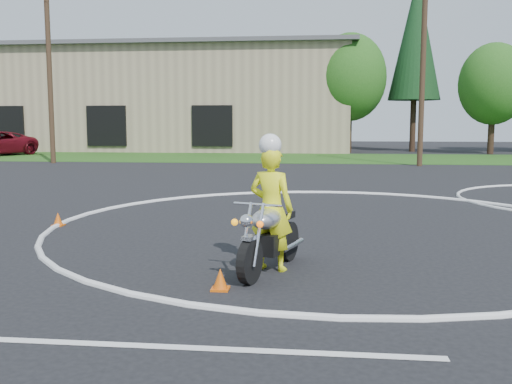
# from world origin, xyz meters

# --- Properties ---
(ground) EXTENTS (120.00, 120.00, 0.00)m
(ground) POSITION_xyz_m (0.00, 0.00, 0.00)
(ground) COLOR black
(ground) RESTS_ON ground
(grass_strip) EXTENTS (120.00, 10.00, 0.02)m
(grass_strip) POSITION_xyz_m (0.00, 27.00, 0.01)
(grass_strip) COLOR #1E4714
(grass_strip) RESTS_ON ground
(course_markings) EXTENTS (19.05, 19.05, 0.12)m
(course_markings) POSITION_xyz_m (2.17, 4.35, 0.01)
(course_markings) COLOR silver
(course_markings) RESTS_ON ground
(primary_motorcycle) EXTENTS (1.00, 2.09, 1.13)m
(primary_motorcycle) POSITION_xyz_m (-0.99, -0.95, 0.55)
(primary_motorcycle) COLOR black
(primary_motorcycle) RESTS_ON ground
(rider_primary_grp) EXTENTS (0.80, 0.65, 2.11)m
(rider_primary_grp) POSITION_xyz_m (-0.98, -0.81, 1.02)
(rider_primary_grp) COLOR #F5FA1A
(rider_primary_grp) RESTS_ON ground
(warehouse) EXTENTS (41.00, 17.00, 8.30)m
(warehouse) POSITION_xyz_m (-18.00, 39.99, 4.16)
(warehouse) COLOR tan
(warehouse) RESTS_ON ground
(utility_poles) EXTENTS (41.60, 1.12, 10.00)m
(utility_poles) POSITION_xyz_m (5.00, 21.00, 5.20)
(utility_poles) COLOR #473321
(utility_poles) RESTS_ON ground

